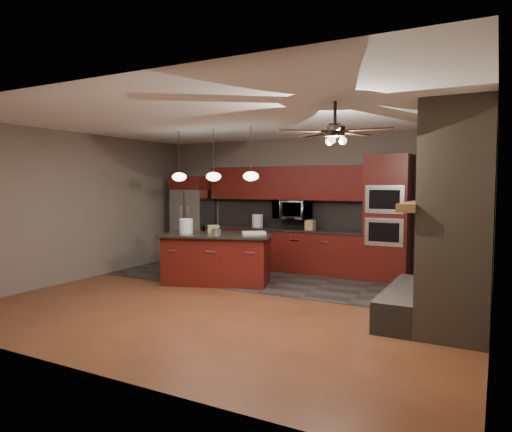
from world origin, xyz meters
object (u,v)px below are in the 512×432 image
Objects in this scene: kitchen_island at (217,258)px; paint_tray at (254,233)px; white_bucket at (186,226)px; refrigerator at (194,220)px; cardboard_box at (213,229)px; counter_box at (310,225)px; oven_tower at (388,218)px; counter_bucket at (258,221)px; paint_can at (216,232)px; microwave at (293,209)px.

paint_tray reaches higher than kitchen_island.
white_bucket reaches higher than paint_tray.
cardboard_box is (1.53, -1.48, -0.01)m from refrigerator.
oven_tower is at bearing 10.17° from counter_box.
kitchen_island is 10.34× the size of cardboard_box.
paint_tray is at bearing 10.29° from kitchen_island.
oven_tower reaches higher than kitchen_island.
refrigerator is at bearing -177.17° from counter_bucket.
paint_tray is 1.93× the size of cardboard_box.
counter_box is (1.02, 1.93, 0.02)m from paint_can.
microwave reaches higher than cardboard_box.
oven_tower is 3.29m from cardboard_box.
paint_tray is at bearing -64.62° from counter_bucket.
white_bucket is 0.52m from cardboard_box.
microwave is at bearing 178.34° from oven_tower.
paint_can reaches higher than paint_tray.
white_bucket is 2.00m from counter_bucket.
refrigerator is 7.36× the size of counter_bucket.
kitchen_island is at bearing -111.77° from microwave.
oven_tower is at bearing -1.66° from microwave.
counter_bucket reaches higher than cardboard_box.
refrigerator reaches higher than paint_tray.
kitchen_island is 2.14m from counter_box.
white_bucket is at bearing -149.28° from oven_tower.
counter_box is at bearing 62.04° from paint_can.
counter_box is at bearing 0.62° from refrigerator.
oven_tower is 3.79m from white_bucket.
counter_bucket is (-0.08, 1.76, 0.57)m from kitchen_island.
microwave reaches higher than paint_can.
counter_bucket is at bearing 74.77° from kitchen_island.
oven_tower is 2.55m from paint_tray.
counter_box is (1.72, 1.89, -0.05)m from white_bucket.
white_bucket is (-1.28, -1.99, -0.25)m from microwave.
counter_bucket is at bearing -173.72° from counter_box.
paint_can is (-0.59, -2.03, -0.32)m from microwave.
paint_tray is at bearing -145.65° from oven_tower.
oven_tower is 13.89× the size of paint_can.
refrigerator is (-4.42, -0.07, -0.19)m from oven_tower.
oven_tower is 2.79m from counter_bucket.
counter_bucket reaches higher than kitchen_island.
counter_box is at bearing 11.31° from cardboard_box.
white_bucket is at bearing -170.50° from cardboard_box.
counter_bucket is (-0.22, 1.98, 0.06)m from paint_can.
white_bucket is 0.65× the size of paint_tray.
kitchen_island is at bearing -44.28° from refrigerator.
cardboard_box reaches higher than kitchen_island.
cardboard_box is at bearing 152.73° from paint_tray.
counter_box reaches higher than kitchen_island.
refrigerator is 2.13m from cardboard_box.
white_bucket reaches higher than cardboard_box.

